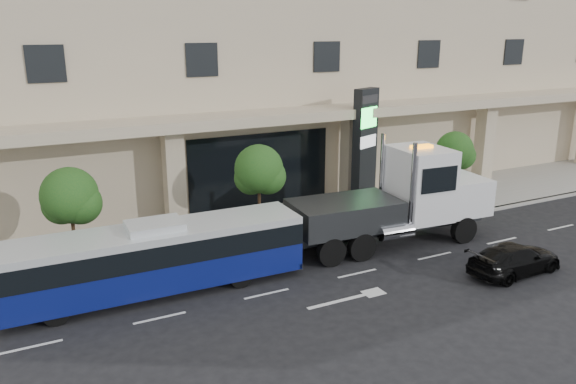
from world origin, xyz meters
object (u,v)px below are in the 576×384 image
(black_sedan, at_px, (515,259))
(signage_pylon, at_px, (365,147))
(city_bus, at_px, (157,257))
(tow_truck, at_px, (400,200))

(black_sedan, distance_m, signage_pylon, 10.28)
(city_bus, xyz_separation_m, tow_truck, (11.11, 0.06, 0.61))
(tow_truck, bearing_deg, signage_pylon, 77.87)
(black_sedan, height_order, signage_pylon, signage_pylon)
(black_sedan, relative_size, signage_pylon, 0.67)
(tow_truck, distance_m, signage_pylon, 5.45)
(signage_pylon, bearing_deg, tow_truck, -127.97)
(tow_truck, bearing_deg, black_sedan, -63.01)
(tow_truck, distance_m, black_sedan, 5.42)
(signage_pylon, bearing_deg, black_sedan, -108.49)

